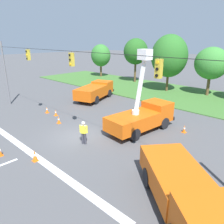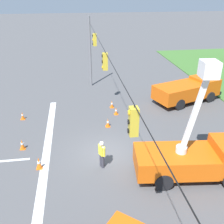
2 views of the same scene
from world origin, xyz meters
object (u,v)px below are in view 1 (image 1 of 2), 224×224
tree_east (211,63)px  tree_centre (169,56)px  tree_far_west (101,56)px  traffic_cone_foreground_left (184,129)px  traffic_cone_mid_left (56,113)px  traffic_cone_lane_edge_b (35,155)px  utility_truck_support_near (95,91)px  utility_truck_support_far (184,191)px  traffic_cone_foreground_right (0,151)px  traffic_cone_far_right (47,110)px  utility_truck_bucket_lift (143,116)px  traffic_cone_far_left (59,120)px  tree_west (136,52)px  road_worker (84,131)px

tree_east → tree_centre: bearing=-163.8°
tree_far_west → traffic_cone_foreground_left: size_ratio=9.59×
tree_far_west → traffic_cone_mid_left: (13.94, -19.56, -3.92)m
tree_centre → traffic_cone_mid_left: (-2.54, -17.31, -4.78)m
tree_far_west → traffic_cone_lane_edge_b: bearing=-50.9°
tree_centre → traffic_cone_lane_edge_b: (4.01, -23.01, -4.70)m
utility_truck_support_near → utility_truck_support_far: utility_truck_support_far is taller
traffic_cone_foreground_right → traffic_cone_lane_edge_b: 2.64m
tree_centre → utility_truck_support_near: 11.84m
tree_far_west → traffic_cone_far_right: size_ratio=9.37×
utility_truck_support_far → traffic_cone_mid_left: 15.74m
tree_centre → utility_truck_bucket_lift: bearing=-67.2°
tree_east → traffic_cone_foreground_right: bearing=-97.9°
utility_truck_bucket_lift → traffic_cone_far_left: size_ratio=9.61×
tree_west → utility_truck_support_far: (20.67, -22.85, -4.19)m
tree_east → traffic_cone_lane_edge_b: size_ratio=8.37×
tree_west → traffic_cone_mid_left: (5.28, -19.66, -4.99)m
utility_truck_bucket_lift → traffic_cone_far_right: (-9.94, -3.26, -0.98)m
road_worker → traffic_cone_foreground_left: 8.39m
tree_west → road_worker: 25.21m
utility_truck_bucket_lift → traffic_cone_far_right: utility_truck_bucket_lift is taller
traffic_cone_lane_edge_b → traffic_cone_far_left: bearing=133.7°
utility_truck_bucket_lift → traffic_cone_mid_left: bearing=-159.9°
traffic_cone_lane_edge_b → traffic_cone_far_right: size_ratio=1.13×
tree_east → traffic_cone_far_left: bearing=-106.4°
utility_truck_support_far → utility_truck_bucket_lift: bearing=137.6°
utility_truck_support_near → road_worker: bearing=-45.8°
traffic_cone_far_left → traffic_cone_far_right: 3.56m
traffic_cone_far_left → traffic_cone_far_right: bearing=166.7°
utility_truck_bucket_lift → traffic_cone_lane_edge_b: utility_truck_bucket_lift is taller
tree_east → traffic_cone_far_right: tree_east is taller
utility_truck_bucket_lift → road_worker: 5.33m
utility_truck_bucket_lift → traffic_cone_lane_edge_b: size_ratio=8.68×
utility_truck_support_near → traffic_cone_mid_left: utility_truck_support_near is taller
utility_truck_support_near → traffic_cone_foreground_left: (13.17, -1.91, -0.82)m
traffic_cone_lane_edge_b → traffic_cone_mid_left: bearing=139.0°
tree_centre → traffic_cone_far_left: 18.89m
traffic_cone_foreground_left → traffic_cone_mid_left: bearing=-155.8°
tree_centre → traffic_cone_far_right: size_ratio=11.79×
tree_east → traffic_cone_lane_edge_b: tree_east is taller
tree_east → traffic_cone_far_left: size_ratio=9.27×
traffic_cone_mid_left → traffic_cone_far_right: bearing=-174.0°
tree_centre → traffic_cone_foreground_right: tree_centre is taller
utility_truck_support_near → utility_truck_support_far: bearing=-30.7°
tree_far_west → traffic_cone_far_right: 23.66m
tree_west → utility_truck_support_far: bearing=-47.9°
tree_west → tree_east: bearing=-3.5°
utility_truck_bucket_lift → traffic_cone_foreground_right: 11.02m
tree_centre → traffic_cone_far_right: tree_centre is taller
tree_centre → traffic_cone_lane_edge_b: 23.82m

